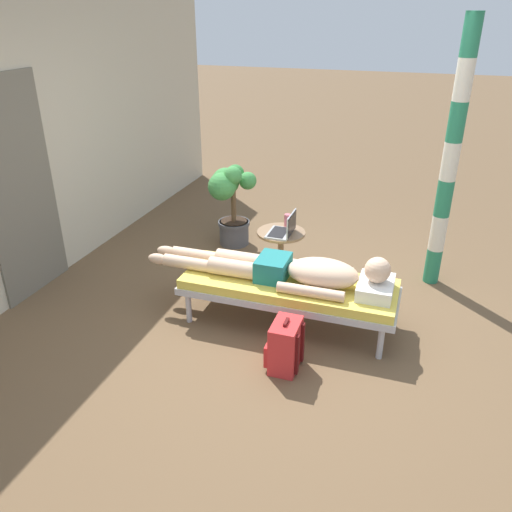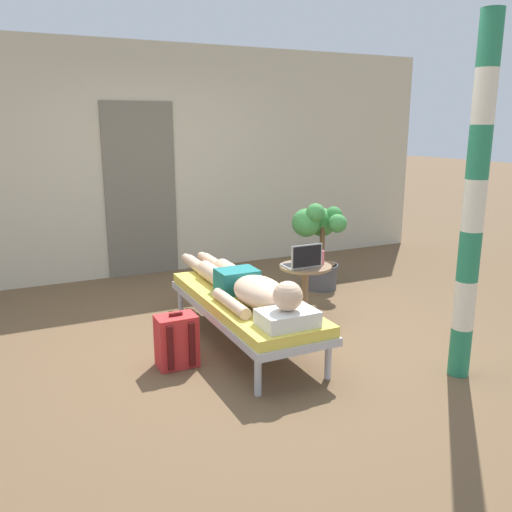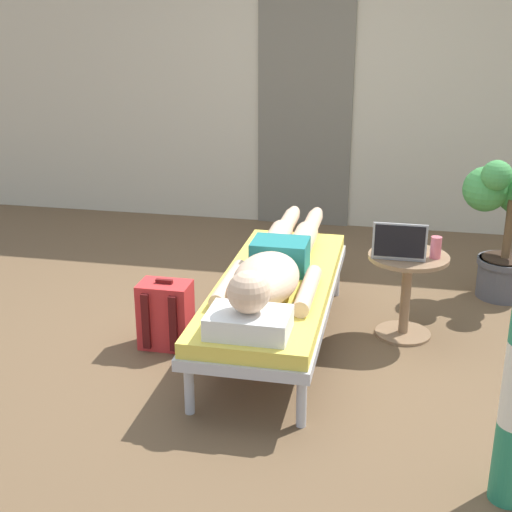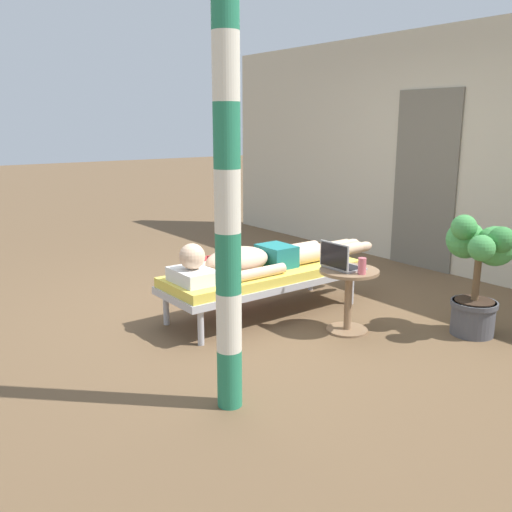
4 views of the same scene
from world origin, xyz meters
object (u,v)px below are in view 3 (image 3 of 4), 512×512
side_table (407,281)px  potted_plant (507,217)px  lounge_chair (276,291)px  laptop (399,248)px  drink_glass (436,247)px  backpack (166,315)px  person_reclining (274,266)px

side_table → potted_plant: (0.65, 0.79, 0.22)m
lounge_chair → laptop: bearing=18.9°
drink_glass → side_table: bearing=172.4°
backpack → side_table: bearing=17.4°
person_reclining → side_table: person_reclining is taller
person_reclining → potted_plant: bearing=38.9°
person_reclining → backpack: person_reclining is taller
side_table → laptop: (-0.06, -0.05, 0.23)m
side_table → backpack: size_ratio=1.23×
laptop → drink_glass: (0.21, 0.03, 0.01)m
drink_glass → laptop: bearing=-171.5°
lounge_chair → side_table: side_table is taller
laptop → potted_plant: potted_plant is taller
backpack → potted_plant: bearing=31.1°
lounge_chair → person_reclining: size_ratio=0.86×
potted_plant → lounge_chair: bearing=-142.3°
side_table → laptop: bearing=-139.5°
drink_glass → potted_plant: size_ratio=0.13×
laptop → backpack: (-1.32, -0.38, -0.39)m
side_table → drink_glass: (0.15, -0.02, 0.23)m
side_table → backpack: bearing=-162.6°
drink_glass → person_reclining: bearing=-160.7°
person_reclining → backpack: (-0.63, -0.10, -0.32)m
lounge_chair → potted_plant: potted_plant is taller
side_table → potted_plant: size_ratio=0.54×
lounge_chair → drink_glass: 0.97m
lounge_chair → backpack: (-0.63, -0.15, -0.15)m
lounge_chair → laptop: size_ratio=6.00×
laptop → backpack: size_ratio=0.73×
person_reclining → potted_plant: 1.80m
potted_plant → drink_glass: bearing=-121.5°
lounge_chair → drink_glass: bearing=16.6°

